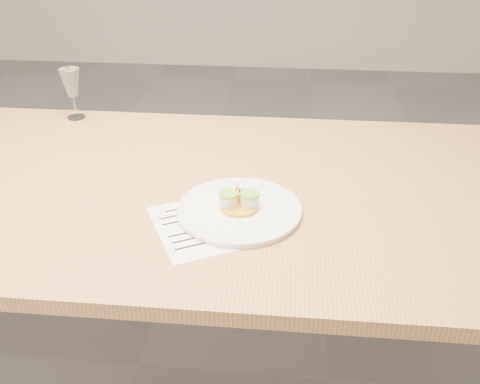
# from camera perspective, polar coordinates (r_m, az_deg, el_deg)

# --- Properties ---
(ground) EXTENTS (7.00, 7.00, 0.00)m
(ground) POSITION_cam_1_polar(r_m,az_deg,el_deg) (2.02, -10.80, -17.68)
(ground) COLOR slate
(ground) RESTS_ON ground
(dining_table) EXTENTS (2.40, 1.00, 0.75)m
(dining_table) POSITION_cam_1_polar(r_m,az_deg,el_deg) (1.58, -13.14, -0.87)
(dining_table) COLOR tan
(dining_table) RESTS_ON ground
(dinner_plate) EXTENTS (0.32, 0.32, 0.08)m
(dinner_plate) POSITION_cam_1_polar(r_m,az_deg,el_deg) (1.35, -0.06, -1.82)
(dinner_plate) COLOR white
(dinner_plate) RESTS_ON dining_table
(recipe_sheet) EXTENTS (0.30, 0.32, 0.00)m
(recipe_sheet) POSITION_cam_1_polar(r_m,az_deg,el_deg) (1.31, -4.42, -3.63)
(recipe_sheet) COLOR white
(recipe_sheet) RESTS_ON dining_table
(wine_glass_2) EXTENTS (0.07, 0.07, 0.18)m
(wine_glass_2) POSITION_cam_1_polar(r_m,az_deg,el_deg) (1.96, -17.58, 10.92)
(wine_glass_2) COLOR white
(wine_glass_2) RESTS_ON dining_table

